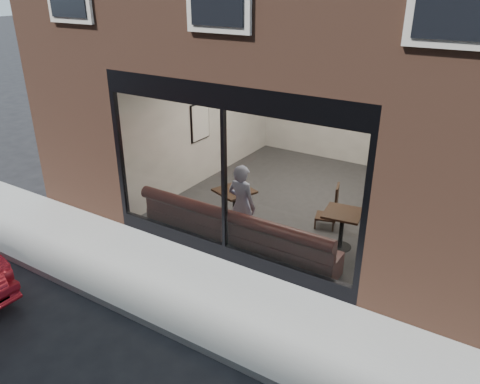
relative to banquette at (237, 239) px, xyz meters
The scene contains 20 objects.
ground 2.46m from the banquette, 90.00° to the right, with size 120.00×120.00×0.00m, color black.
sidewalk_near 1.47m from the banquette, 90.00° to the right, with size 40.00×2.00×0.01m, color gray.
kerb_near 2.51m from the banquette, 90.00° to the right, with size 40.00×0.10×0.12m, color gray.
host_building_pier_left 6.84m from the banquette, 124.05° to the left, with size 2.50×12.00×3.20m, color brown.
host_building_backfill 8.66m from the banquette, 90.00° to the left, with size 5.00×6.00×3.20m, color brown.
cafe_floor 2.56m from the banquette, 90.00° to the left, with size 6.00×6.00×0.00m, color #2D2D30.
cafe_ceiling 3.91m from the banquette, 90.00° to the left, with size 6.00×6.00×0.00m, color white.
cafe_wall_back 5.71m from the banquette, 90.00° to the left, with size 5.00×5.00×0.00m, color beige.
cafe_wall_left 3.82m from the banquette, 134.32° to the left, with size 6.00×6.00×0.00m, color beige.
cafe_wall_right 3.82m from the banquette, 45.68° to the left, with size 6.00×6.00×0.00m, color beige.
storefront_kick 0.41m from the banquette, 90.00° to the right, with size 5.00×0.10×0.30m, color black.
storefront_header 2.80m from the banquette, 90.00° to the right, with size 5.00×0.10×0.40m, color black.
storefront_mullion 1.38m from the banquette, 90.00° to the right, with size 0.06×0.10×2.50m, color black.
storefront_glass 1.39m from the banquette, 90.00° to the right, with size 4.80×4.80×0.00m, color white.
banquette is the anchor object (origin of this frame).
person 0.63m from the banquette, 100.09° to the left, with size 0.59×0.39×1.63m, color #A9B5DF.
cafe_table_left 1.17m from the banquette, 125.29° to the left, with size 0.69×0.69×0.04m, color black.
cafe_table_right 2.02m from the banquette, 33.74° to the left, with size 0.68×0.68×0.04m, color black.
cafe_chair_right 2.02m from the banquette, 58.34° to the left, with size 0.39×0.39×0.04m, color black.
wall_poster 3.58m from the banquette, 137.62° to the left, with size 0.02×0.64×0.85m, color white.
Camera 1 is at (4.10, -3.97, 4.68)m, focal length 35.00 mm.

